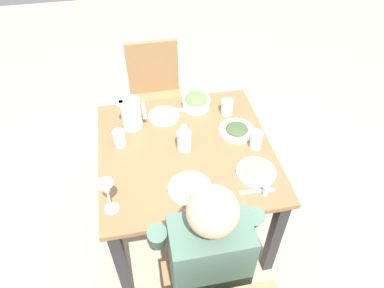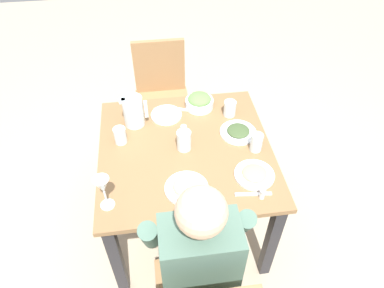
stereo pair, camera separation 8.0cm
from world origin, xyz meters
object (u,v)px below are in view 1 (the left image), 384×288
object	(u,v)px
water_pitcher	(131,113)
plate_fries	(256,171)
salad_bowl	(196,101)
water_glass_far_right	(119,138)
salt_shaker	(266,191)
water_glass_near_left	(227,107)
wine_glass	(107,191)
water_glass_by_pitcher	(256,140)
oil_carafe	(184,141)
plate_dolmas	(237,130)
plate_beans	(190,187)
diner_near	(204,250)
plate_yoghurt	(164,115)
chair_far	(156,94)
dining_table	(186,162)

from	to	relation	value
water_pitcher	plate_fries	distance (m)	0.79
salad_bowl	water_glass_far_right	world-z (taller)	water_glass_far_right
water_glass_far_right	salt_shaker	size ratio (longest dim) A/B	1.83
water_pitcher	salt_shaker	size ratio (longest dim) A/B	3.52
water_glass_near_left	wine_glass	distance (m)	0.94
salad_bowl	water_glass_by_pitcher	bearing A→B (deg)	-58.75
plate_fries	salt_shaker	xyz separation A→B (m)	(-0.00, -0.14, 0.01)
water_glass_far_right	oil_carafe	xyz separation A→B (m)	(0.35, -0.10, 0.01)
plate_dolmas	water_glass_by_pitcher	world-z (taller)	water_glass_by_pitcher
water_pitcher	plate_beans	xyz separation A→B (m)	(0.25, -0.54, -0.08)
plate_beans	oil_carafe	bearing A→B (deg)	85.54
water_pitcher	plate_fries	size ratio (longest dim) A/B	0.90
salad_bowl	water_glass_by_pitcher	distance (m)	0.49
plate_beans	salt_shaker	size ratio (longest dim) A/B	4.11
wine_glass	oil_carafe	bearing A→B (deg)	39.24
diner_near	water_glass_near_left	world-z (taller)	diner_near
plate_yoghurt	water_glass_by_pitcher	xyz separation A→B (m)	(0.47, -0.36, 0.04)
chair_far	water_glass_near_left	size ratio (longest dim) A/B	9.17
plate_fries	oil_carafe	bearing A→B (deg)	143.34
water_pitcher	salt_shaker	distance (m)	0.89
wine_glass	dining_table	bearing A→B (deg)	38.30
water_pitcher	salad_bowl	world-z (taller)	water_pitcher
plate_yoghurt	plate_fries	bearing A→B (deg)	-52.83
plate_beans	wine_glass	xyz separation A→B (m)	(-0.39, -0.05, 0.12)
diner_near	water_glass_near_left	size ratio (longest dim) A/B	12.18
water_pitcher	plate_fries	xyz separation A→B (m)	(0.61, -0.50, -0.08)
diner_near	water_glass_by_pitcher	size ratio (longest dim) A/B	10.96
plate_fries	water_glass_far_right	size ratio (longest dim) A/B	2.12
salad_bowl	water_glass_near_left	world-z (taller)	water_glass_near_left
plate_beans	diner_near	bearing A→B (deg)	-89.21
oil_carafe	wine_glass	bearing A→B (deg)	-140.76
plate_beans	salt_shaker	distance (m)	0.38
dining_table	salad_bowl	distance (m)	0.41
plate_dolmas	salt_shaker	size ratio (longest dim) A/B	3.95
plate_fries	plate_yoghurt	world-z (taller)	plate_yoghurt
water_glass_near_left	chair_far	bearing A→B (deg)	125.72
diner_near	water_glass_near_left	xyz separation A→B (m)	(0.33, 0.86, 0.10)
plate_yoghurt	water_glass_far_right	world-z (taller)	water_glass_far_right
water_pitcher	plate_yoghurt	distance (m)	0.21
plate_yoghurt	wine_glass	world-z (taller)	wine_glass
chair_far	salad_bowl	world-z (taller)	chair_far
plate_yoghurt	salad_bowl	bearing A→B (deg)	15.81
water_glass_far_right	wine_glass	xyz separation A→B (m)	(-0.06, -0.44, 0.09)
salad_bowl	oil_carafe	xyz separation A→B (m)	(-0.14, -0.36, 0.01)
dining_table	plate_dolmas	xyz separation A→B (m)	(0.32, 0.08, 0.12)
plate_dolmas	dining_table	bearing A→B (deg)	-165.26
dining_table	chair_far	distance (m)	0.82
diner_near	salad_bowl	bearing A→B (deg)	80.63
water_glass_near_left	plate_fries	bearing A→B (deg)	-87.19
plate_dolmas	wine_glass	bearing A→B (deg)	-150.71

